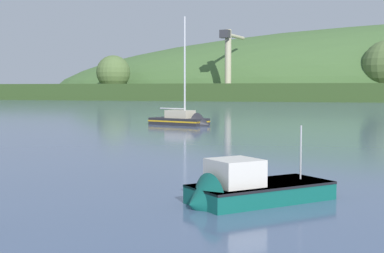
% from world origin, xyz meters
% --- Properties ---
extents(dockside_crane, '(6.24, 17.94, 22.69)m').
position_xyz_m(dockside_crane, '(-26.63, 191.36, 11.50)').
color(dockside_crane, '#4C4C51').
rests_on(dockside_crane, ground).
extents(sailboat_near_mooring, '(7.53, 5.14, 12.46)m').
position_xyz_m(sailboat_near_mooring, '(-11.78, 70.20, 0.31)').
color(sailboat_near_mooring, '#232328').
rests_on(sailboat_near_mooring, ground).
extents(fishing_boat_moored, '(5.28, 5.13, 3.33)m').
position_xyz_m(fishing_boat_moored, '(-0.39, 31.77, 0.33)').
color(fishing_boat_moored, '#0F564C').
rests_on(fishing_boat_moored, ground).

